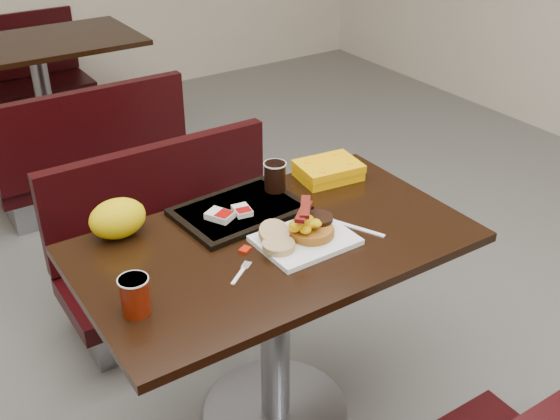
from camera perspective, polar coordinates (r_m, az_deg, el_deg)
floor at (r=2.55m, az=-0.37°, el=-16.93°), size 6.00×7.00×0.01m
table_near at (r=2.29m, az=-0.41°, el=-10.49°), size 1.20×0.70×0.75m
bench_near_n at (r=2.80m, az=-8.25°, el=-2.84°), size 1.00×0.46×0.72m
table_far at (r=4.43m, az=-19.28°, el=8.61°), size 1.20×0.70×0.75m
bench_far_s at (r=3.80m, az=-16.28°, el=5.42°), size 1.00×0.46×0.72m
bench_far_n at (r=5.08m, az=-21.50°, el=10.67°), size 1.00×0.46×0.72m
platter at (r=2.05m, az=2.15°, el=-2.57°), size 0.29×0.23×0.02m
pancake_stack at (r=2.06m, az=2.65°, el=-1.71°), size 0.18×0.18×0.03m
sausage_patty at (r=2.08m, az=3.30°, el=-0.69°), size 0.10×0.10×0.01m
scrambled_eggs at (r=2.02m, az=2.09°, el=-1.07°), size 0.11×0.10×0.05m
bacon_strips at (r=2.01m, az=2.04°, el=-0.05°), size 0.16×0.16×0.01m
muffin_bottom at (r=1.99m, az=-0.12°, el=-3.04°), size 0.10×0.10×0.02m
muffin_top at (r=2.03m, az=-0.50°, el=-1.94°), size 0.11×0.11×0.05m
coffee_cup_near at (r=1.78m, az=-12.18°, el=-7.11°), size 0.09×0.09×0.11m
fork at (r=1.91m, az=-3.55°, el=-5.58°), size 0.11×0.09×0.00m
knife at (r=2.13m, az=6.66°, el=-1.56°), size 0.09×0.17×0.00m
condiment_syrup at (r=2.01m, az=-2.98°, el=-3.37°), size 0.04×0.04×0.01m
condiment_ketchup at (r=2.06m, az=-5.97°, el=-2.59°), size 0.05×0.04×0.01m
tray at (r=2.21m, az=-3.47°, el=-0.04°), size 0.42×0.31×0.02m
hashbrown_sleeve_left at (r=2.14m, az=-5.12°, el=-0.46°), size 0.09×0.10×0.02m
hashbrown_sleeve_right at (r=2.17m, az=-3.23°, el=-0.04°), size 0.06×0.08×0.02m
coffee_cup_far at (r=2.28m, az=-0.43°, el=2.85°), size 0.08×0.08×0.10m
clamshell at (r=2.42m, az=4.11°, el=3.37°), size 0.24×0.19×0.06m
paper_bag at (r=2.11m, az=-13.58°, el=-0.69°), size 0.18×0.13×0.12m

